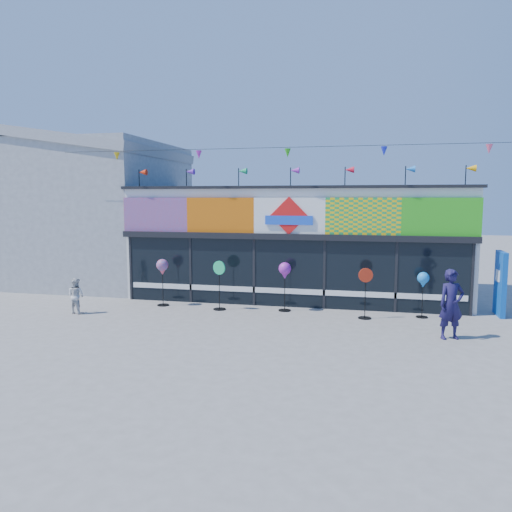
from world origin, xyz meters
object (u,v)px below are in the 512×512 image
(spinner_1, at_px, (219,284))
(spinner_2, at_px, (285,272))
(adult_man, at_px, (451,304))
(spinner_4, at_px, (423,281))
(child, at_px, (76,296))
(spinner_3, at_px, (365,292))
(spinner_0, at_px, (162,268))
(blue_sign, at_px, (500,283))

(spinner_1, height_order, spinner_2, spinner_1)
(spinner_2, bearing_deg, adult_man, -25.22)
(spinner_4, bearing_deg, spinner_1, -176.94)
(spinner_4, height_order, child, spinner_4)
(spinner_1, height_order, spinner_3, spinner_1)
(spinner_0, relative_size, spinner_2, 1.00)
(blue_sign, distance_m, child, 13.45)
(adult_man, bearing_deg, spinner_3, 121.16)
(blue_sign, bearing_deg, spinner_4, -160.84)
(blue_sign, relative_size, spinner_1, 1.24)
(blue_sign, bearing_deg, adult_man, -121.26)
(spinner_3, bearing_deg, spinner_2, 169.33)
(spinner_0, xyz_separation_m, spinner_4, (8.53, 0.16, -0.15))
(spinner_4, bearing_deg, adult_man, -78.08)
(spinner_0, distance_m, spinner_3, 6.83)
(spinner_4, relative_size, adult_man, 0.77)
(spinner_0, relative_size, adult_man, 0.87)
(spinner_2, xyz_separation_m, child, (-6.47, -1.83, -0.71))
(spinner_1, xyz_separation_m, spinner_4, (6.45, 0.34, 0.28))
(blue_sign, distance_m, spinner_4, 2.53)
(spinner_0, relative_size, spinner_3, 1.03)
(spinner_2, bearing_deg, spinner_4, 0.55)
(spinner_1, xyz_separation_m, spinner_3, (4.72, -0.18, -0.04))
(spinner_3, distance_m, adult_man, 2.84)
(child, bearing_deg, spinner_3, -162.04)
(spinner_1, relative_size, child, 1.43)
(spinner_0, distance_m, spinner_1, 2.13)
(spinner_2, bearing_deg, spinner_1, -171.92)
(spinner_1, distance_m, spinner_3, 4.72)
(blue_sign, relative_size, spinner_3, 1.30)
(spinner_3, bearing_deg, spinner_1, 177.79)
(adult_man, bearing_deg, spinner_1, 144.09)
(blue_sign, height_order, adult_man, blue_sign)
(adult_man, bearing_deg, child, 157.64)
(spinner_2, relative_size, child, 1.40)
(spinner_1, relative_size, adult_man, 0.88)
(spinner_1, distance_m, child, 4.60)
(spinner_2, relative_size, spinner_3, 1.03)
(spinner_3, bearing_deg, spinner_4, 16.96)
(blue_sign, distance_m, spinner_3, 4.34)
(spinner_0, relative_size, spinner_1, 0.99)
(spinner_3, height_order, adult_man, adult_man)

